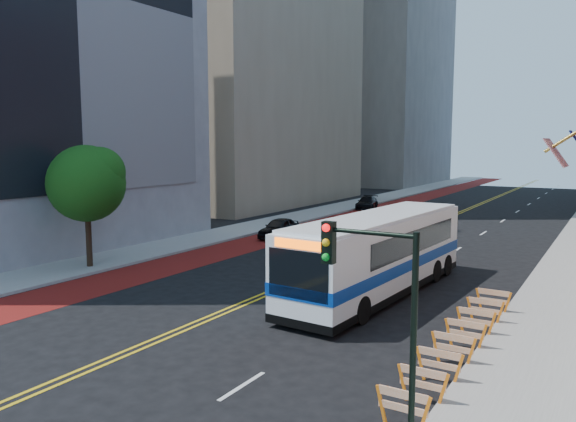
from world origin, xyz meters
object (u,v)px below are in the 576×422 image
at_px(street_tree, 88,180).
at_px(traffic_signal, 374,294).
at_px(car_a, 279,228).
at_px(car_c, 367,203).
at_px(car_b, 387,220).
at_px(transit_bus, 380,253).

xyz_separation_m(street_tree, traffic_signal, (20.66, -9.55, -1.19)).
height_order(car_a, car_c, car_a).
relative_size(car_a, car_b, 1.11).
height_order(traffic_signal, car_b, traffic_signal).
relative_size(street_tree, car_b, 1.73).
bearing_deg(car_a, car_b, 54.77).
relative_size(car_b, car_c, 0.87).
xyz_separation_m(street_tree, car_c, (1.94, 34.30, -4.26)).
relative_size(traffic_signal, transit_bus, 0.37).
height_order(street_tree, car_b, street_tree).
xyz_separation_m(traffic_signal, car_c, (-18.71, 43.86, -3.07)).
distance_m(street_tree, car_a, 15.08).
bearing_deg(car_a, street_tree, -109.51).
relative_size(traffic_signal, car_c, 1.14).
bearing_deg(transit_bus, street_tree, -164.30).
distance_m(car_a, car_c, 20.33).
bearing_deg(car_b, car_c, 118.41).
xyz_separation_m(car_b, car_c, (-6.66, 11.57, 0.01)).
height_order(street_tree, traffic_signal, street_tree).
bearing_deg(car_b, transit_bus, -71.42).
distance_m(street_tree, transit_bus, 16.32).
bearing_deg(car_c, traffic_signal, -79.03).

